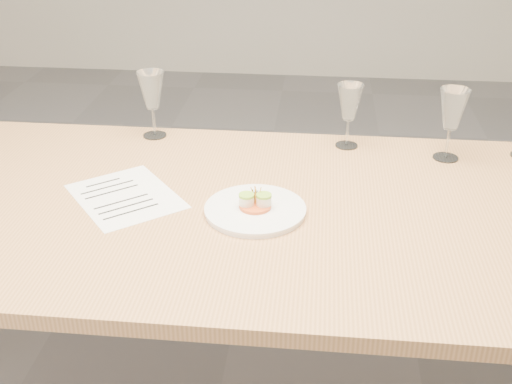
# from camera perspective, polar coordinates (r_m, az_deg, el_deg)

# --- Properties ---
(dining_table) EXTENTS (2.40, 1.00, 0.75)m
(dining_table) POSITION_cam_1_polar(r_m,az_deg,el_deg) (1.74, -4.18, -2.89)
(dining_table) COLOR tan
(dining_table) RESTS_ON ground
(dinner_plate) EXTENTS (0.26, 0.26, 0.07)m
(dinner_plate) POSITION_cam_1_polar(r_m,az_deg,el_deg) (1.65, -0.06, -1.51)
(dinner_plate) COLOR white
(dinner_plate) RESTS_ON dining_table
(recipe_sheet) EXTENTS (0.38, 0.39, 0.00)m
(recipe_sheet) POSITION_cam_1_polar(r_m,az_deg,el_deg) (1.76, -11.52, -0.38)
(recipe_sheet) COLOR white
(recipe_sheet) RESTS_ON dining_table
(wine_glass_0) EXTENTS (0.09, 0.09, 0.22)m
(wine_glass_0) POSITION_cam_1_polar(r_m,az_deg,el_deg) (2.08, -9.28, 8.79)
(wine_glass_0) COLOR white
(wine_glass_0) RESTS_ON dining_table
(wine_glass_1) EXTENTS (0.08, 0.08, 0.20)m
(wine_glass_1) POSITION_cam_1_polar(r_m,az_deg,el_deg) (2.00, 8.31, 7.79)
(wine_glass_1) COLOR white
(wine_glass_1) RESTS_ON dining_table
(wine_glass_2) EXTENTS (0.09, 0.09, 0.22)m
(wine_glass_2) POSITION_cam_1_polar(r_m,az_deg,el_deg) (1.98, 17.07, 6.93)
(wine_glass_2) COLOR white
(wine_glass_2) RESTS_ON dining_table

